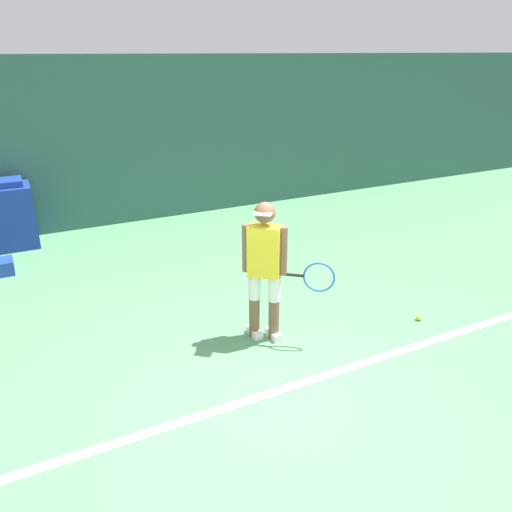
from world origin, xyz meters
TOP-DOWN VIEW (x-y plane):
  - ground_plane at (0.00, 0.00)m, footprint 24.00×24.00m
  - back_wall at (0.00, 5.75)m, footprint 24.00×0.10m
  - court_baseline at (0.00, 0.06)m, footprint 21.60×0.10m
  - tennis_player at (0.46, 0.99)m, footprint 0.79×0.67m
  - tennis_ball at (2.26, 0.49)m, footprint 0.07×0.07m
  - covered_chair at (-1.87, 5.32)m, footprint 0.63×0.66m

SIDE VIEW (x-z plane):
  - ground_plane at x=0.00m, z-range 0.00..0.00m
  - court_baseline at x=0.00m, z-range 0.00..0.01m
  - tennis_ball at x=2.26m, z-range 0.00..0.07m
  - covered_chair at x=-1.87m, z-range -0.02..1.08m
  - tennis_player at x=0.46m, z-range 0.08..1.65m
  - back_wall at x=0.00m, z-range 0.00..2.93m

